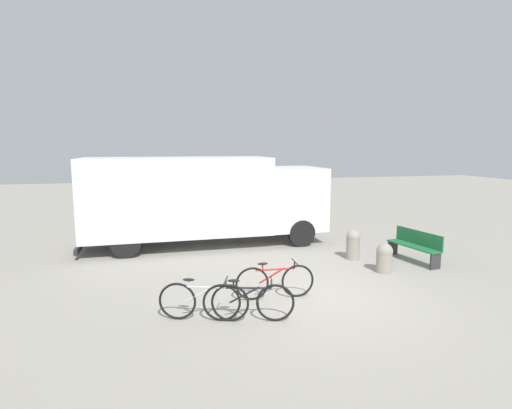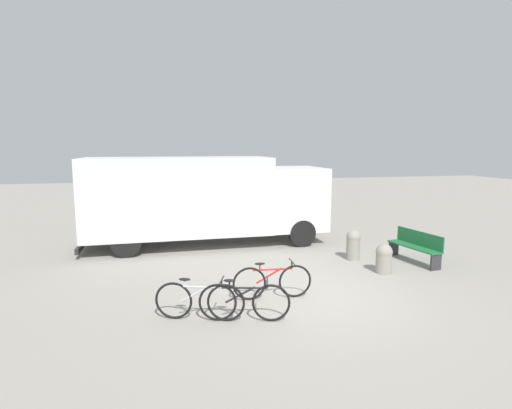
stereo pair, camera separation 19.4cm
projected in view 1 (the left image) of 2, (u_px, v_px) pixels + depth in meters
The scene contains 8 objects.
ground_plane at pixel (318, 298), 8.43m from camera, with size 60.00×60.00×0.00m, color gray.
delivery_truck at pixel (203, 197), 12.81m from camera, with size 7.69×2.33×2.83m.
park_bench at pixel (415, 245), 11.04m from camera, with size 0.67×1.70×0.86m.
bicycle_near at pixel (203, 301), 7.29m from camera, with size 1.60×0.64×0.79m.
bicycle_middle at pixel (248, 302), 7.25m from camera, with size 1.64×0.55×0.79m.
bicycle_far at pixel (275, 281), 8.35m from camera, with size 1.68×0.44×0.79m.
bollard_near_bench at pixel (384, 257), 10.09m from camera, with size 0.41×0.41×0.75m.
bollard_far_bench at pixel (353, 243), 11.26m from camera, with size 0.40×0.40×0.85m.
Camera 1 is at (-3.23, -7.50, 3.17)m, focal length 28.00 mm.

